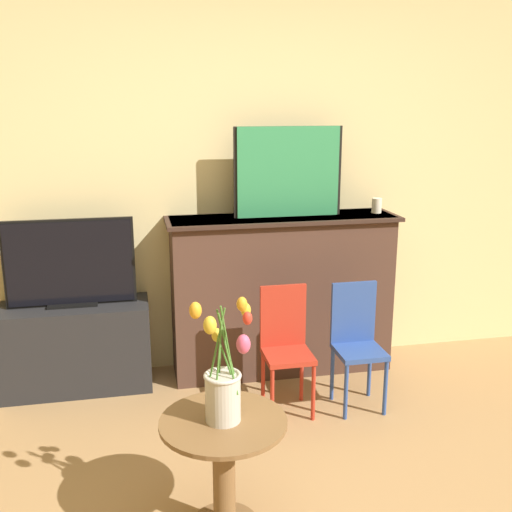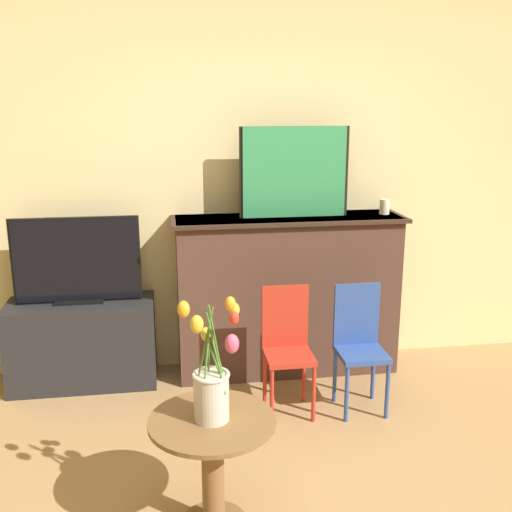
{
  "view_description": "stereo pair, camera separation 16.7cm",
  "coord_description": "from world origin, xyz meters",
  "px_view_note": "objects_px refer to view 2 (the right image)",
  "views": [
    {
      "loc": [
        -0.77,
        -1.83,
        1.81
      ],
      "look_at": [
        -0.13,
        1.24,
        0.99
      ],
      "focal_mm": 42.0,
      "sensor_mm": 36.0,
      "label": 1
    },
    {
      "loc": [
        -0.6,
        -1.86,
        1.81
      ],
      "look_at": [
        -0.13,
        1.24,
        0.99
      ],
      "focal_mm": 42.0,
      "sensor_mm": 36.0,
      "label": 2
    }
  ],
  "objects_px": {
    "painting": "(294,172)",
    "vase_tulips": "(212,382)",
    "tv_monitor": "(77,262)",
    "chair_blue": "(359,340)",
    "chair_red": "(287,342)"
  },
  "relations": [
    {
      "from": "tv_monitor",
      "to": "chair_red",
      "type": "xyz_separation_m",
      "value": [
        1.25,
        -0.53,
        -0.4
      ]
    },
    {
      "from": "painting",
      "to": "chair_blue",
      "type": "distance_m",
      "value": 1.14
    },
    {
      "from": "painting",
      "to": "vase_tulips",
      "type": "height_order",
      "value": "painting"
    },
    {
      "from": "painting",
      "to": "chair_red",
      "type": "xyz_separation_m",
      "value": [
        -0.15,
        -0.55,
        -0.94
      ]
    },
    {
      "from": "chair_blue",
      "to": "tv_monitor",
      "type": "bearing_deg",
      "value": 161.5
    },
    {
      "from": "vase_tulips",
      "to": "painting",
      "type": "bearing_deg",
      "value": 66.51
    },
    {
      "from": "painting",
      "to": "chair_blue",
      "type": "bearing_deg",
      "value": -63.98
    },
    {
      "from": "chair_blue",
      "to": "vase_tulips",
      "type": "relative_size",
      "value": 1.43
    },
    {
      "from": "painting",
      "to": "vase_tulips",
      "type": "distance_m",
      "value": 1.8
    },
    {
      "from": "tv_monitor",
      "to": "chair_blue",
      "type": "xyz_separation_m",
      "value": [
        1.68,
        -0.56,
        -0.4
      ]
    },
    {
      "from": "tv_monitor",
      "to": "vase_tulips",
      "type": "bearing_deg",
      "value": -64.29
    },
    {
      "from": "painting",
      "to": "chair_blue",
      "type": "xyz_separation_m",
      "value": [
        0.28,
        -0.58,
        -0.94
      ]
    },
    {
      "from": "tv_monitor",
      "to": "painting",
      "type": "bearing_deg",
      "value": 0.84
    },
    {
      "from": "chair_red",
      "to": "chair_blue",
      "type": "bearing_deg",
      "value": -3.88
    },
    {
      "from": "painting",
      "to": "vase_tulips",
      "type": "relative_size",
      "value": 1.35
    }
  ]
}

